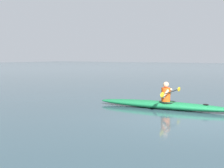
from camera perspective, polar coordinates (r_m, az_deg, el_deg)
ground_plane at (r=9.60m, az=15.32°, el=-6.54°), size 160.00×160.00×0.00m
kayak at (r=11.45m, az=9.36°, el=-3.83°), size 5.17×1.17×0.28m
kayaker at (r=11.35m, az=10.03°, el=-1.63°), size 0.50×2.36×0.72m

